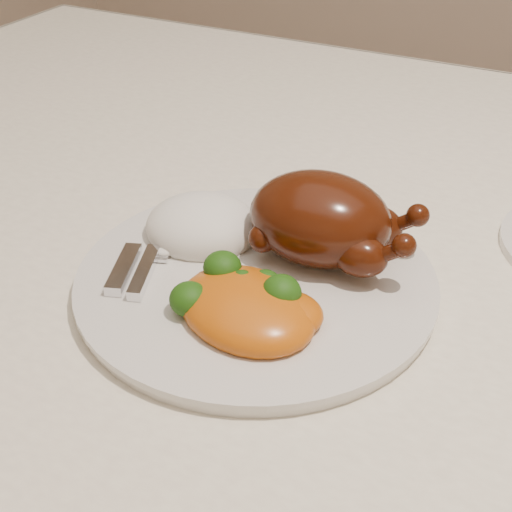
% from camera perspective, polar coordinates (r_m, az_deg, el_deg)
% --- Properties ---
extents(dining_table, '(1.60, 0.90, 0.76)m').
position_cam_1_polar(dining_table, '(0.77, 11.56, -4.76)').
color(dining_table, brown).
rests_on(dining_table, floor).
extents(tablecloth, '(1.73, 1.03, 0.18)m').
position_cam_1_polar(tablecloth, '(0.72, 12.21, -0.23)').
color(tablecloth, white).
rests_on(tablecloth, dining_table).
extents(dinner_plate, '(0.38, 0.38, 0.01)m').
position_cam_1_polar(dinner_plate, '(0.62, -0.00, -2.05)').
color(dinner_plate, silver).
rests_on(dinner_plate, tablecloth).
extents(roast_chicken, '(0.16, 0.11, 0.08)m').
position_cam_1_polar(roast_chicken, '(0.62, 5.45, 2.91)').
color(roast_chicken, '#421607').
rests_on(roast_chicken, dinner_plate).
extents(rice_mound, '(0.13, 0.12, 0.06)m').
position_cam_1_polar(rice_mound, '(0.66, -4.31, 2.33)').
color(rice_mound, white).
rests_on(rice_mound, dinner_plate).
extents(mac_and_cheese, '(0.14, 0.13, 0.05)m').
position_cam_1_polar(mac_and_cheese, '(0.56, -0.42, -3.98)').
color(mac_and_cheese, '#D85F0D').
rests_on(mac_and_cheese, dinner_plate).
extents(cutlery, '(0.06, 0.17, 0.01)m').
position_cam_1_polar(cutlery, '(0.63, -8.53, -0.05)').
color(cutlery, silver).
rests_on(cutlery, dinner_plate).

